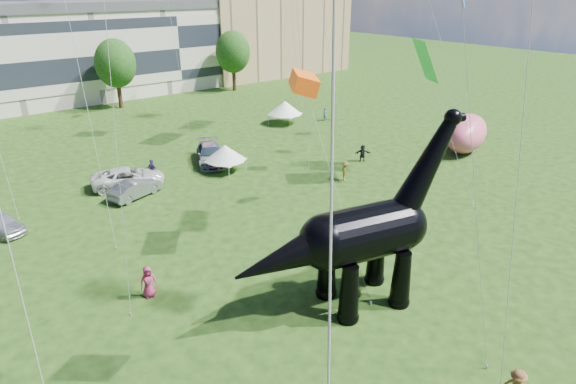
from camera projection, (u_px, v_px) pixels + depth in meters
ground at (388, 349)px, 22.01m from camera, size 220.00×220.00×0.00m
apartment_block at (261, 9)px, 87.01m from camera, size 28.00×18.00×22.00m
tree_mid_right at (115, 60)px, 61.95m from camera, size 5.20×5.20×9.44m
tree_far_right at (233, 49)px, 72.28m from camera, size 5.20×5.20×9.44m
dinosaur_sculpture at (357, 238)px, 23.75m from camera, size 12.44×4.92×10.17m
car_silver at (0, 223)px, 32.05m from camera, size 2.93×4.44×1.40m
car_grey at (135, 189)px, 37.36m from camera, size 4.57×2.77×1.42m
car_white at (128, 177)px, 39.26m from camera, size 6.30×4.31×1.60m
car_dark at (210, 154)px, 44.44m from camera, size 4.58×6.21×1.67m
gazebo_near at (225, 153)px, 42.12m from camera, size 4.53×4.53×2.44m
gazebo_far at (285, 108)px, 56.40m from camera, size 5.09×5.09×2.72m
inflatable_pink at (466, 133)px, 47.26m from camera, size 8.03×5.92×3.61m
visitors at (189, 235)px, 30.12m from camera, size 57.36×37.29×1.86m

